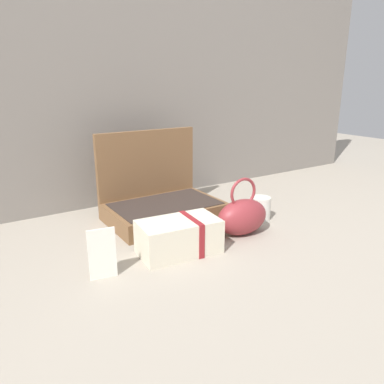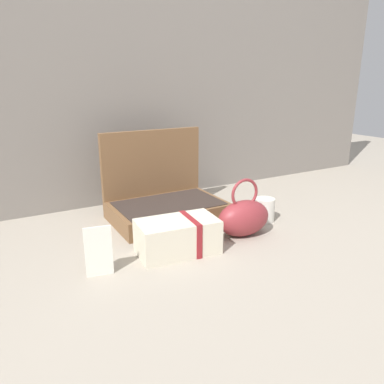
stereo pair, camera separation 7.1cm
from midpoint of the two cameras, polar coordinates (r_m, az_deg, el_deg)
name	(u,v)px [view 1 (the left image)]	position (r m, az deg, el deg)	size (l,w,h in m)	color
ground_plane	(183,242)	(1.33, -2.92, -7.78)	(6.00, 6.00, 0.00)	#9E9384
back_wall	(112,47)	(1.74, -13.63, 21.18)	(3.20, 0.06, 1.40)	gray
open_suitcase	(160,200)	(1.54, -6.31, -1.27)	(0.46, 0.31, 0.36)	brown
teal_pouch_handbag	(242,216)	(1.38, 6.38, -3.78)	(0.22, 0.13, 0.22)	maroon
cream_toiletry_bag	(180,236)	(1.23, -3.59, -6.97)	(0.28, 0.18, 0.12)	beige
coffee_mug	(260,208)	(1.54, 9.27, -2.55)	(0.12, 0.08, 0.10)	silver
info_card_left	(102,254)	(1.11, -15.68, -9.31)	(0.08, 0.01, 0.16)	white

